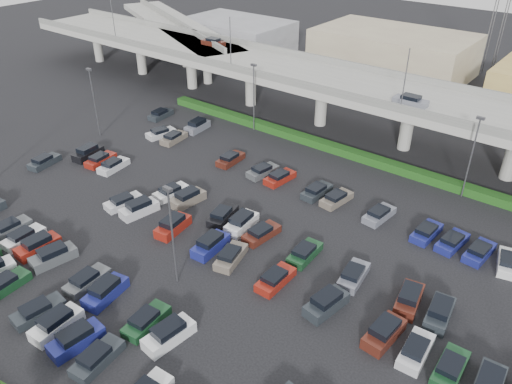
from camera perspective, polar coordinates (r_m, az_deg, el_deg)
ground at (r=52.90m, az=-2.75°, el=-5.62°), size 280.00×280.00×0.00m
overpass at (r=74.02m, az=13.55°, el=10.80°), size 150.00×13.00×15.80m
on_ramp at (r=112.45m, az=-9.15°, el=18.02°), size 50.93×30.13×8.80m
hedge at (r=70.56m, az=10.56°, el=4.43°), size 66.00×1.60×1.10m
parked_cars at (r=49.78m, az=-6.06°, el=-7.59°), size 63.06×41.60×1.67m
light_poles at (r=53.13m, az=-4.91°, el=2.46°), size 66.90×48.38×10.30m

